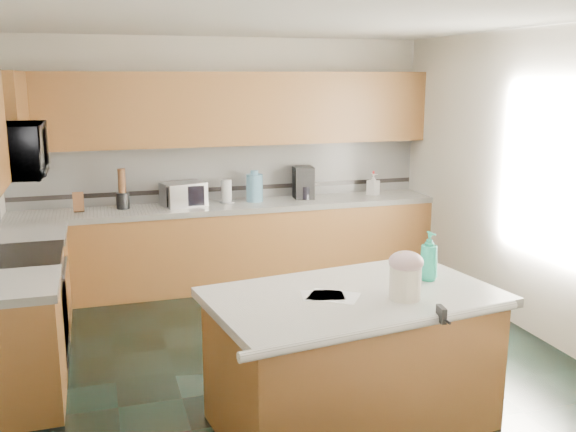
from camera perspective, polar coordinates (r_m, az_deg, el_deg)
name	(u,v)px	position (r m, az deg, el deg)	size (l,w,h in m)	color
floor	(283,357)	(5.45, -0.44, -12.45)	(4.60, 4.60, 0.00)	black
ceiling	(282,19)	(4.96, -0.50, 17.14)	(4.60, 4.60, 0.00)	white
wall_back	(224,161)	(7.26, -5.71, 4.89)	(4.60, 0.04, 2.70)	white
wall_front	(430,290)	(2.95, 12.55, -6.44)	(4.60, 0.04, 2.70)	white
wall_right	(533,184)	(6.10, 20.93, 2.71)	(0.04, 4.60, 2.70)	white
back_base_cab	(232,247)	(7.13, -5.04, -2.78)	(4.60, 0.60, 0.86)	#583415
back_countertop	(231,207)	(7.03, -5.11, 0.84)	(4.60, 0.64, 0.06)	white
back_upper_cab	(226,109)	(7.03, -5.51, 9.47)	(4.60, 0.33, 0.78)	#583415
back_backsplash	(225,172)	(7.25, -5.64, 3.95)	(4.60, 0.02, 0.63)	silver
back_accent_band	(225,189)	(7.27, -5.60, 2.43)	(4.60, 0.01, 0.05)	black
left_base_cab_rear	(34,283)	(6.34, -21.68, -5.58)	(0.60, 0.82, 0.86)	#583415
left_counter_rear	(29,235)	(6.22, -22.02, -1.54)	(0.64, 0.82, 0.06)	white
left_base_cab_front	(16,350)	(4.91, -23.02, -10.92)	(0.60, 0.72, 0.86)	#583415
left_counter_front	(10,287)	(4.75, -23.49, -5.80)	(0.64, 0.72, 0.06)	white
left_upper_cab_rear	(4,116)	(6.22, -23.95, 8.12)	(0.33, 1.09, 0.78)	#583415
range_body	(26,312)	(5.59, -22.29, -7.90)	(0.60, 0.76, 0.88)	#B7B7BC
range_oven_door	(64,313)	(5.58, -19.27, -8.13)	(0.02, 0.68, 0.55)	black
range_cooktop	(20,257)	(5.45, -22.69, -3.35)	(0.62, 0.78, 0.04)	black
range_handle	(65,268)	(5.46, -19.24, -4.37)	(0.02, 0.02, 0.66)	#B7B7BC
microwave	(11,151)	(5.30, -23.43, 5.35)	(0.73, 0.50, 0.41)	#B7B7BC
island_base	(352,363)	(4.36, 5.69, -12.90)	(1.73, 0.99, 0.86)	#583415
island_top	(353,297)	(4.19, 5.82, -7.19)	(1.83, 1.09, 0.06)	white
island_bullnose	(391,328)	(3.72, 9.11, -9.83)	(0.06, 0.06, 1.83)	white
treat_jar	(405,283)	(4.09, 10.38, -5.86)	(0.20, 0.20, 0.21)	#F0E6CE
treat_jar_lid	(406,262)	(4.05, 10.45, -4.03)	(0.22, 0.22, 0.13)	#CCA7AD
treat_jar_knob	(406,255)	(4.03, 10.48, -3.40)	(0.02, 0.02, 0.07)	tan
treat_jar_knob_end_l	(401,255)	(4.02, 10.03, -3.44)	(0.04, 0.04, 0.04)	tan
treat_jar_knob_end_r	(412,254)	(4.05, 10.93, -3.35)	(0.04, 0.04, 0.04)	tan
soap_bottle_island	(429,256)	(4.47, 12.41, -3.50)	(0.13, 0.13, 0.34)	#1FA485
paper_sheet_a	(323,295)	(4.11, 3.10, -7.05)	(0.27, 0.20, 0.00)	white
paper_sheet_b	(334,296)	(4.10, 4.09, -7.13)	(0.31, 0.23, 0.00)	white
clamp_body	(441,314)	(3.88, 13.47, -8.49)	(0.03, 0.10, 0.09)	black
clamp_handle	(447,321)	(3.83, 13.92, -9.07)	(0.02, 0.02, 0.07)	black
knife_block	(78,202)	(6.91, -18.13, 1.17)	(0.11, 0.09, 0.20)	#472814
utensil_crock	(123,201)	(6.95, -14.47, 1.34)	(0.14, 0.14, 0.17)	black
utensil_bundle	(122,181)	(6.91, -14.56, 3.06)	(0.08, 0.08, 0.25)	#472814
toaster_oven	(184,194)	(6.96, -9.26, 1.93)	(0.44, 0.30, 0.25)	#B7B7BC
toaster_oven_door	(186,196)	(6.83, -9.10, 1.73)	(0.40, 0.01, 0.21)	black
paper_towel	(227,191)	(7.09, -5.49, 2.23)	(0.11, 0.11, 0.25)	white
paper_towel_base	(227,202)	(7.11, -5.47, 1.28)	(0.17, 0.17, 0.01)	#B7B7BC
water_jug	(255,188)	(7.11, -2.99, 2.51)	(0.18, 0.18, 0.30)	#598FAE
water_jug_neck	(254,172)	(7.09, -3.01, 3.89)	(0.09, 0.09, 0.04)	#598FAE
coffee_maker	(303,183)	(7.29, 1.38, 2.99)	(0.21, 0.23, 0.36)	black
coffee_carafe	(305,193)	(7.25, 1.51, 2.10)	(0.15, 0.15, 0.15)	black
soap_bottle_back	(373,184)	(7.58, 7.58, 2.82)	(0.11, 0.12, 0.25)	white
soap_back_cap	(374,172)	(7.56, 7.61, 3.87)	(0.02, 0.02, 0.03)	red
window_light_proxy	(546,170)	(5.91, 21.99, 3.81)	(0.02, 1.40, 1.10)	white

